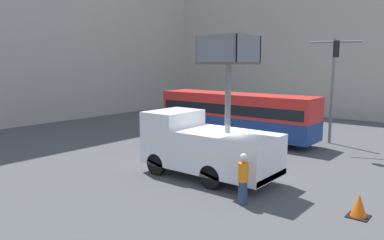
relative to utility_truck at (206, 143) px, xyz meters
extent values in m
plane|color=#4C4C4F|center=(0.58, -0.76, -1.53)|extent=(120.00, 120.00, 0.00)
cube|color=#BCB2A3|center=(26.85, 5.80, 6.67)|extent=(10.00, 28.00, 16.39)
cube|color=white|center=(0.00, 1.94, 0.12)|extent=(2.58, 1.83, 2.39)
cube|color=white|center=(0.00, -1.11, -0.23)|extent=(2.58, 4.28, 1.70)
cube|color=red|center=(0.00, -3.20, -0.93)|extent=(2.53, 0.10, 0.24)
cylinder|color=black|center=(-1.14, 1.94, -1.03)|extent=(0.30, 0.99, 0.99)
cylinder|color=black|center=(1.14, 1.94, -1.03)|extent=(0.30, 0.99, 0.99)
cylinder|color=black|center=(-1.14, -1.11, -1.03)|extent=(0.30, 0.99, 0.99)
cylinder|color=black|center=(1.14, -1.11, -1.03)|extent=(0.30, 0.99, 0.99)
cylinder|color=slate|center=(0.00, -1.11, 2.05)|extent=(0.24, 0.24, 2.85)
cube|color=brown|center=(0.00, -1.11, 3.52)|extent=(1.91, 1.92, 0.10)
cube|color=slate|center=(-0.92, -1.11, 4.09)|extent=(0.08, 1.92, 1.05)
cube|color=slate|center=(0.92, -1.11, 4.09)|extent=(0.08, 1.92, 1.05)
cube|color=slate|center=(0.00, -0.20, 4.09)|extent=(1.91, 0.08, 1.05)
cube|color=slate|center=(0.00, -2.03, 4.09)|extent=(1.91, 0.08, 1.05)
cube|color=navy|center=(7.99, 3.50, -0.52)|extent=(2.46, 10.83, 1.19)
cube|color=red|center=(7.99, 3.50, 0.81)|extent=(2.46, 10.83, 1.45)
cube|color=black|center=(7.99, 3.50, 0.59)|extent=(2.48, 10.39, 0.64)
cylinder|color=black|center=(6.90, 6.85, -1.04)|extent=(0.30, 0.98, 0.98)
cylinder|color=black|center=(9.07, 6.85, -1.04)|extent=(0.30, 0.98, 0.98)
cylinder|color=black|center=(6.90, 0.14, -1.04)|extent=(0.30, 0.98, 0.98)
cylinder|color=black|center=(9.07, 0.14, -1.04)|extent=(0.30, 0.98, 0.98)
cylinder|color=slate|center=(10.67, -1.84, 1.75)|extent=(0.18, 0.18, 6.55)
cylinder|color=slate|center=(9.33, -2.33, 4.73)|extent=(1.10, 2.73, 0.13)
cube|color=black|center=(7.99, -2.83, 4.28)|extent=(0.41, 0.41, 0.90)
sphere|color=red|center=(7.99, -2.83, 4.53)|extent=(0.20, 0.20, 0.20)
cylinder|color=navy|center=(-1.83, -3.02, -1.09)|extent=(0.32, 0.32, 0.86)
cylinder|color=orange|center=(-1.83, -3.02, -0.32)|extent=(0.38, 0.38, 0.68)
sphere|color=tan|center=(-1.83, -3.02, 0.14)|extent=(0.23, 0.23, 0.23)
sphere|color=white|center=(-1.83, -3.02, 0.24)|extent=(0.25, 0.25, 0.25)
cylinder|color=navy|center=(2.77, 1.64, -1.12)|extent=(0.32, 0.32, 0.81)
cylinder|color=orange|center=(2.77, 1.64, -0.40)|extent=(0.38, 0.38, 0.64)
sphere|color=tan|center=(2.77, 1.64, 0.03)|extent=(0.22, 0.22, 0.22)
sphere|color=white|center=(2.77, 1.64, 0.13)|extent=(0.23, 0.23, 0.23)
cube|color=black|center=(-0.37, -6.58, -1.51)|extent=(0.68, 0.68, 0.03)
cone|color=#F25B0F|center=(-0.37, -6.58, -1.13)|extent=(0.55, 0.55, 0.78)
camera|label=1|loc=(-13.00, -9.68, 3.52)|focal=35.00mm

